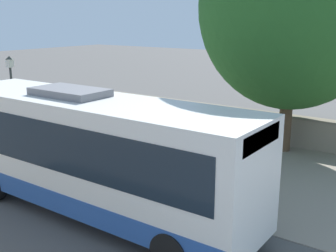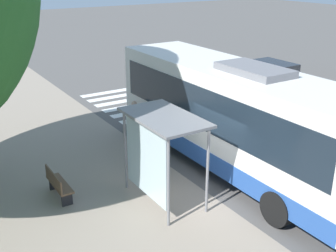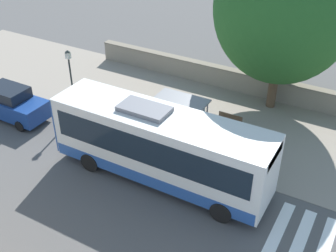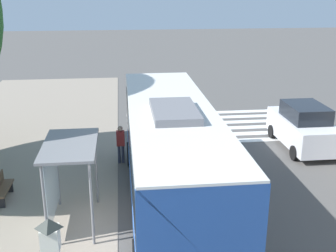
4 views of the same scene
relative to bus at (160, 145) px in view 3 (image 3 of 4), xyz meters
name	(u,v)px [view 3 (image 3 of 4)]	position (x,y,z in m)	size (l,w,h in m)	color
ground_plane	(165,154)	(-1.77, -0.76, -1.94)	(120.00, 120.00, 0.00)	#514F4C
sidewalk_plaza	(202,115)	(-6.27, -0.76, -1.93)	(9.00, 44.00, 0.02)	gray
stone_wall	(228,78)	(-10.32, -0.76, -1.22)	(0.60, 20.00, 1.42)	gray
bus	(160,145)	(0.00, 0.00, 0.00)	(2.74, 10.63, 3.76)	silver
bus_shelter	(182,107)	(-3.24, -0.55, 0.23)	(1.58, 2.77, 2.67)	slate
pedestrian	(252,169)	(-1.62, 4.05, -0.98)	(0.34, 0.22, 1.64)	#2D3347
bench	(229,121)	(-5.73, 1.23, -1.47)	(0.40, 1.43, 0.88)	brown
street_lamp_near	(71,78)	(-2.52, -7.38, 0.56)	(0.28, 0.28, 4.20)	#2D332D
shade_tree	(285,7)	(-9.38, 2.50, 4.34)	(7.89, 7.89, 10.63)	brown
parked_car_behind_bus	(11,103)	(-0.52, -10.50, -0.98)	(1.99, 4.54, 1.97)	navy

